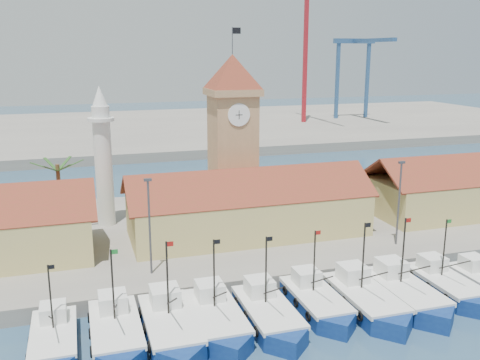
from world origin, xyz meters
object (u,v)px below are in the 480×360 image
object	(u,v)px
clock_tower	(233,134)
boat_5	(317,303)
minaret	(103,156)
boat_0	(54,342)

from	to	relation	value
clock_tower	boat_5	bearing A→B (deg)	-88.21
clock_tower	minaret	world-z (taller)	clock_tower
clock_tower	boat_0	bearing A→B (deg)	-132.03
boat_5	minaret	xyz separation A→B (m)	(-15.71, 24.81, 8.97)
boat_0	minaret	size ratio (longest dim) A/B	0.55
boat_5	clock_tower	bearing A→B (deg)	91.79
boat_5	minaret	distance (m)	30.70
boat_0	clock_tower	xyz separation A→B (m)	(20.42, 22.66, 11.26)
boat_0	boat_5	bearing A→B (deg)	-0.40
boat_0	clock_tower	world-z (taller)	clock_tower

